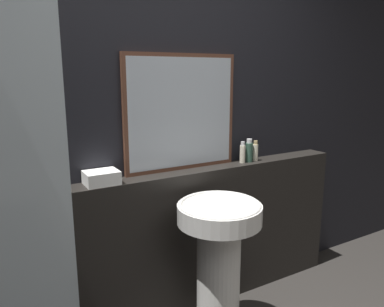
% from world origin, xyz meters
% --- Properties ---
extents(wall_back, '(8.00, 0.06, 2.50)m').
position_xyz_m(wall_back, '(0.00, 1.65, 1.25)').
color(wall_back, black).
rests_on(wall_back, ground_plane).
extents(vanity_counter, '(2.68, 0.17, 1.00)m').
position_xyz_m(vanity_counter, '(0.00, 1.53, 0.50)').
color(vanity_counter, black).
rests_on(vanity_counter, ground_plane).
extents(pedestal_sink, '(0.49, 0.49, 0.90)m').
position_xyz_m(pedestal_sink, '(0.08, 1.14, 0.56)').
color(pedestal_sink, silver).
rests_on(pedestal_sink, ground_plane).
extents(mirror, '(0.81, 0.03, 0.76)m').
position_xyz_m(mirror, '(0.09, 1.60, 1.38)').
color(mirror, '#563323').
rests_on(mirror, vanity_counter).
extents(towel_stack, '(0.19, 0.15, 0.08)m').
position_xyz_m(towel_stack, '(-0.49, 1.53, 1.04)').
color(towel_stack, white).
rests_on(towel_stack, vanity_counter).
extents(shampoo_bottle, '(0.04, 0.04, 0.15)m').
position_xyz_m(shampoo_bottle, '(0.55, 1.53, 1.07)').
color(shampoo_bottle, beige).
rests_on(shampoo_bottle, vanity_counter).
extents(conditioner_bottle, '(0.05, 0.05, 0.17)m').
position_xyz_m(conditioner_bottle, '(0.61, 1.53, 1.07)').
color(conditioner_bottle, '#2D4C3D').
rests_on(conditioner_bottle, vanity_counter).
extents(lotion_bottle, '(0.04, 0.04, 0.15)m').
position_xyz_m(lotion_bottle, '(0.67, 1.53, 1.07)').
color(lotion_bottle, beige).
rests_on(lotion_bottle, vanity_counter).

